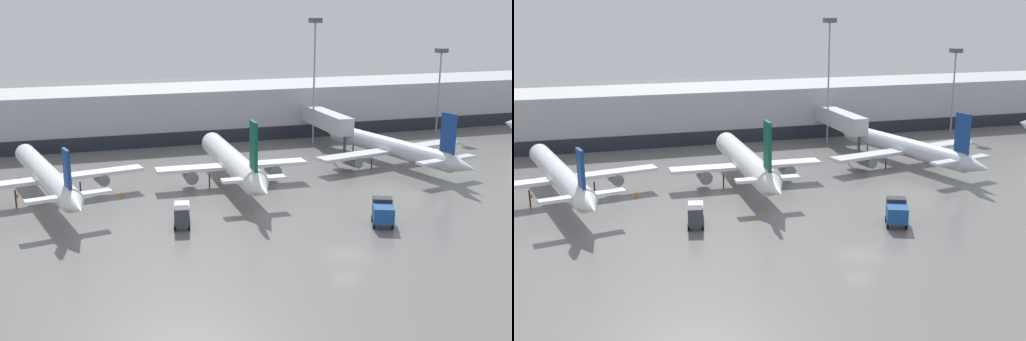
# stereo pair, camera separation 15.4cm
# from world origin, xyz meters

# --- Properties ---
(ground_plane) EXTENTS (320.00, 320.00, 0.00)m
(ground_plane) POSITION_xyz_m (0.00, 0.00, 0.00)
(ground_plane) COLOR slate
(terminal_building) EXTENTS (160.00, 31.93, 9.00)m
(terminal_building) POSITION_xyz_m (0.09, 61.91, 4.50)
(terminal_building) COLOR #B2B2B7
(terminal_building) RESTS_ON ground_plane
(parked_jet_0) EXTENTS (20.32, 32.20, 10.40)m
(parked_jet_0) POSITION_xyz_m (-3.90, 27.19, 3.18)
(parked_jet_0) COLOR white
(parked_jet_0) RESTS_ON ground_plane
(parked_jet_2) EXTENTS (23.98, 32.75, 8.73)m
(parked_jet_2) POSITION_xyz_m (-27.39, 26.93, 3.25)
(parked_jet_2) COLOR white
(parked_jet_2) RESTS_ON ground_plane
(parked_jet_3) EXTENTS (25.78, 32.31, 9.38)m
(parked_jet_3) POSITION_xyz_m (21.89, 30.99, 2.69)
(parked_jet_3) COLOR silver
(parked_jet_3) RESTS_ON ground_plane
(service_truck_0) EXTENTS (2.50, 4.83, 2.50)m
(service_truck_0) POSITION_xyz_m (-13.52, 13.06, 1.46)
(service_truck_0) COLOR silver
(service_truck_0) RESTS_ON ground_plane
(service_truck_1) EXTENTS (3.54, 4.45, 2.78)m
(service_truck_1) POSITION_xyz_m (7.38, 6.72, 1.59)
(service_truck_1) COLOR #19478C
(service_truck_1) RESTS_ON ground_plane
(traffic_cone_0) EXTENTS (0.39, 0.39, 0.61)m
(traffic_cone_0) POSITION_xyz_m (-31.11, 29.91, 0.30)
(traffic_cone_0) COLOR orange
(traffic_cone_0) RESTS_ON ground_plane
(traffic_cone_1) EXTENTS (0.40, 0.40, 0.58)m
(traffic_cone_1) POSITION_xyz_m (-4.58, 16.14, 0.29)
(traffic_cone_1) COLOR orange
(traffic_cone_1) RESTS_ON ground_plane
(traffic_cone_3) EXTENTS (0.48, 0.48, 0.72)m
(traffic_cone_3) POSITION_xyz_m (-18.59, 26.07, 0.36)
(traffic_cone_3) COLOR orange
(traffic_cone_3) RESTS_ON ground_plane
(apron_light_mast_1) EXTENTS (1.80, 1.80, 21.30)m
(apron_light_mast_1) POSITION_xyz_m (16.73, 49.15, 16.47)
(apron_light_mast_1) COLOR gray
(apron_light_mast_1) RESTS_ON ground_plane
(apron_light_mast_4) EXTENTS (1.80, 1.80, 15.68)m
(apron_light_mast_4) POSITION_xyz_m (42.81, 51.29, 12.61)
(apron_light_mast_4) COLOR gray
(apron_light_mast_4) RESTS_ON ground_plane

